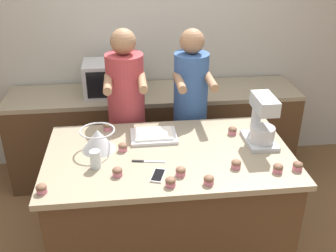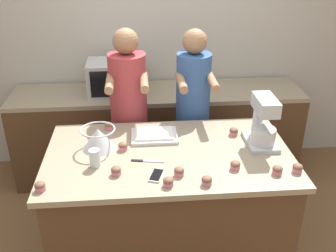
# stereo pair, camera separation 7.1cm
# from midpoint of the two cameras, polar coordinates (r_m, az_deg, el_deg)

# --- Properties ---
(back_wall) EXTENTS (10.00, 0.06, 2.70)m
(back_wall) POSITION_cam_midpoint_polar(r_m,az_deg,el_deg) (4.00, -3.09, 12.79)
(back_wall) COLOR #B2ADA3
(back_wall) RESTS_ON ground_plane
(island_counter) EXTENTS (1.67, 0.96, 0.96)m
(island_counter) POSITION_cam_midpoint_polar(r_m,az_deg,el_deg) (2.95, -0.60, -11.87)
(island_counter) COLOR #4C331E
(island_counter) RESTS_ON ground_plane
(back_counter) EXTENTS (2.80, 0.60, 0.91)m
(back_counter) POSITION_cam_midpoint_polar(r_m,az_deg,el_deg) (4.00, -2.45, -1.01)
(back_counter) COLOR #4C331E
(back_counter) RESTS_ON ground_plane
(person_left) EXTENTS (0.32, 0.49, 1.65)m
(person_left) POSITION_cam_midpoint_polar(r_m,az_deg,el_deg) (3.30, -6.55, 0.69)
(person_left) COLOR brown
(person_left) RESTS_ON ground_plane
(person_right) EXTENTS (0.30, 0.48, 1.64)m
(person_right) POSITION_cam_midpoint_polar(r_m,az_deg,el_deg) (3.33, 2.61, 1.14)
(person_right) COLOR #33384C
(person_right) RESTS_ON ground_plane
(stand_mixer) EXTENTS (0.20, 0.30, 0.36)m
(stand_mixer) POSITION_cam_midpoint_polar(r_m,az_deg,el_deg) (2.79, 12.74, 0.47)
(stand_mixer) COLOR #B2B7BC
(stand_mixer) RESTS_ON island_counter
(mixing_bowl) EXTENTS (0.24, 0.24, 0.15)m
(mixing_bowl) POSITION_cam_midpoint_polar(r_m,az_deg,el_deg) (2.72, -10.86, -1.87)
(mixing_bowl) COLOR #BCBCC1
(mixing_bowl) RESTS_ON island_counter
(baking_tray) EXTENTS (0.33, 0.25, 0.04)m
(baking_tray) POSITION_cam_midpoint_polar(r_m,az_deg,el_deg) (2.85, -2.81, -1.39)
(baking_tray) COLOR silver
(baking_tray) RESTS_ON island_counter
(microwave_oven) EXTENTS (0.53, 0.36, 0.31)m
(microwave_oven) POSITION_cam_midpoint_polar(r_m,az_deg,el_deg) (3.74, -8.60, 6.91)
(microwave_oven) COLOR #B7B7BC
(microwave_oven) RESTS_ON back_counter
(cell_phone) EXTENTS (0.11, 0.16, 0.01)m
(cell_phone) POSITION_cam_midpoint_polar(r_m,az_deg,el_deg) (2.44, -2.30, -7.20)
(cell_phone) COLOR silver
(cell_phone) RESTS_ON island_counter
(drinking_glass) EXTENTS (0.07, 0.07, 0.12)m
(drinking_glass) POSITION_cam_midpoint_polar(r_m,az_deg,el_deg) (2.54, -11.28, -4.76)
(drinking_glass) COLOR silver
(drinking_glass) RESTS_ON island_counter
(knife) EXTENTS (0.22, 0.05, 0.01)m
(knife) POSITION_cam_midpoint_polar(r_m,az_deg,el_deg) (2.58, -3.96, -5.15)
(knife) COLOR #BCBCC1
(knife) RESTS_ON island_counter
(cupcake_0) EXTENTS (0.06, 0.06, 0.06)m
(cupcake_0) POSITION_cam_midpoint_polar(r_m,az_deg,el_deg) (2.53, 9.07, -5.48)
(cupcake_0) COLOR #D17084
(cupcake_0) RESTS_ON island_counter
(cupcake_1) EXTENTS (0.06, 0.06, 0.06)m
(cupcake_1) POSITION_cam_midpoint_polar(r_m,az_deg,el_deg) (2.99, -9.46, -0.09)
(cupcake_1) COLOR #D17084
(cupcake_1) RESTS_ON island_counter
(cupcake_2) EXTENTS (0.06, 0.06, 0.06)m
(cupcake_2) POSITION_cam_midpoint_polar(r_m,az_deg,el_deg) (2.43, 1.00, -6.60)
(cupcake_2) COLOR #D17084
(cupcake_2) RESTS_ON island_counter
(cupcake_3) EXTENTS (0.06, 0.06, 0.06)m
(cupcake_3) POSITION_cam_midpoint_polar(r_m,az_deg,el_deg) (2.36, 5.08, -7.80)
(cupcake_3) COLOR #D17084
(cupcake_3) RESTS_ON island_counter
(cupcake_4) EXTENTS (0.06, 0.06, 0.06)m
(cupcake_4) POSITION_cam_midpoint_polar(r_m,az_deg,el_deg) (2.34, -0.52, -8.11)
(cupcake_4) COLOR #D17084
(cupcake_4) RESTS_ON island_counter
(cupcake_5) EXTENTS (0.06, 0.06, 0.06)m
(cupcake_5) POSITION_cam_midpoint_polar(r_m,az_deg,el_deg) (2.54, 14.91, -5.93)
(cupcake_5) COLOR #D17084
(cupcake_5) RESTS_ON island_counter
(cupcake_6) EXTENTS (0.06, 0.06, 0.06)m
(cupcake_6) POSITION_cam_midpoint_polar(r_m,az_deg,el_deg) (2.41, -18.71, -8.59)
(cupcake_6) COLOR #D17084
(cupcake_6) RESTS_ON island_counter
(cupcake_7) EXTENTS (0.06, 0.06, 0.06)m
(cupcake_7) POSITION_cam_midpoint_polar(r_m,az_deg,el_deg) (2.45, -8.19, -6.58)
(cupcake_7) COLOR #D17084
(cupcake_7) RESTS_ON island_counter
(cupcake_8) EXTENTS (0.06, 0.06, 0.06)m
(cupcake_8) POSITION_cam_midpoint_polar(r_m,az_deg,el_deg) (2.60, 17.57, -5.55)
(cupcake_8) COLOR #D17084
(cupcake_8) RESTS_ON island_counter
(cupcake_9) EXTENTS (0.06, 0.06, 0.06)m
(cupcake_9) POSITION_cam_midpoint_polar(r_m,az_deg,el_deg) (2.71, -7.33, -3.03)
(cupcake_9) COLOR #D17084
(cupcake_9) RESTS_ON island_counter
(cupcake_10) EXTENTS (0.06, 0.06, 0.06)m
(cupcake_10) POSITION_cam_midpoint_polar(r_m,az_deg,el_deg) (3.03, 11.75, 0.09)
(cupcake_10) COLOR #D17084
(cupcake_10) RESTS_ON island_counter
(cupcake_11) EXTENTS (0.06, 0.06, 0.06)m
(cupcake_11) POSITION_cam_midpoint_polar(r_m,az_deg,el_deg) (2.93, 8.66, -0.64)
(cupcake_11) COLOR #D17084
(cupcake_11) RESTS_ON island_counter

